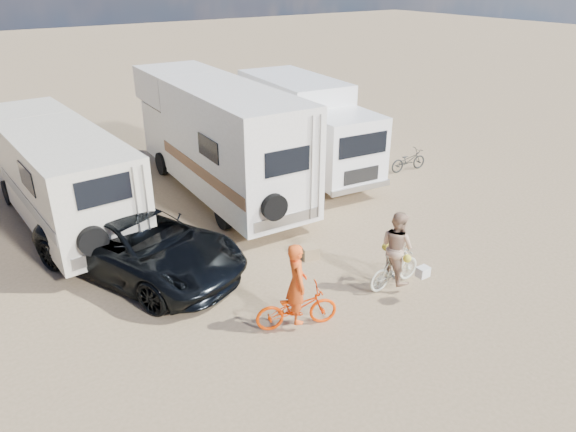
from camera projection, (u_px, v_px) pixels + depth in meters
ground at (343, 287)px, 12.99m from camera, size 140.00×140.00×0.00m
rv_main at (217, 140)px, 17.77m from camera, size 2.87×9.13×3.77m
rv_left at (58, 177)px, 15.76m from camera, size 2.92×8.44×2.95m
box_truck at (307, 129)px, 19.62m from camera, size 3.06×7.19×3.43m
dark_suv at (140, 244)px, 13.34m from camera, size 4.71×6.29×1.59m
bike_man at (297, 308)px, 11.40m from camera, size 1.90×1.20×0.94m
bike_woman at (395, 268)px, 12.87m from camera, size 1.60×0.49×0.95m
rider_man at (297, 290)px, 11.21m from camera, size 0.64×0.78×1.84m
rider_woman at (396, 253)px, 12.69m from camera, size 0.71×0.89×1.81m
bike_parked at (408, 160)px, 20.32m from camera, size 1.63×0.70×0.83m
cooler at (219, 254)px, 13.98m from camera, size 0.75×0.66×0.49m
crate at (309, 252)px, 14.26m from camera, size 0.51×0.51×0.34m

